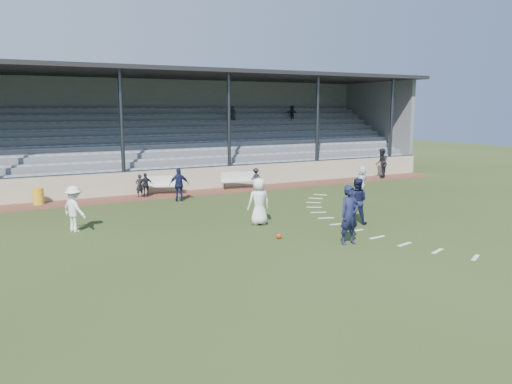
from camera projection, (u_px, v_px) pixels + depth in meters
ground at (289, 240)px, 17.19m from camera, size 90.00×90.00×0.00m
cinder_track at (187, 194)px, 26.39m from camera, size 34.00×2.00×0.02m
retaining_wall at (180, 180)px, 27.21m from camera, size 34.00×0.18×1.20m
bench_left at (164, 183)px, 26.18m from camera, size 2.00×1.21×0.95m
bench_right at (238, 179)px, 27.89m from camera, size 2.03×0.69×0.95m
trash_bin at (38, 196)px, 23.33m from camera, size 0.48×0.48×0.78m
football at (279, 236)px, 17.31m from camera, size 0.19×0.19×0.19m
player_white_lead at (259, 201)px, 19.29m from camera, size 0.92×0.63×1.83m
player_navy_lead at (349, 215)px, 16.53m from camera, size 0.73×0.49×1.98m
player_navy_mid at (356, 201)px, 19.45m from camera, size 1.11×1.09×1.81m
player_white_wing at (74, 209)px, 18.20m from camera, size 1.07×1.27×1.70m
player_navy_wing at (179, 185)px, 24.18m from camera, size 1.02×0.62×1.63m
player_white_back at (362, 181)px, 25.46m from camera, size 1.50×1.16×1.59m
official at (381, 163)px, 32.03m from camera, size 1.16×1.18×1.92m
sub_left_near at (139, 186)px, 25.26m from camera, size 0.47×0.36×1.17m
sub_left_far at (146, 185)px, 25.28m from camera, size 0.73×0.33×1.22m
sub_right at (256, 178)px, 28.37m from camera, size 0.77×0.51×1.10m
grandstand at (155, 145)px, 31.07m from camera, size 34.60×9.00×6.61m
penalty_arc at (382, 227)px, 19.05m from camera, size 3.89×14.63×0.01m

